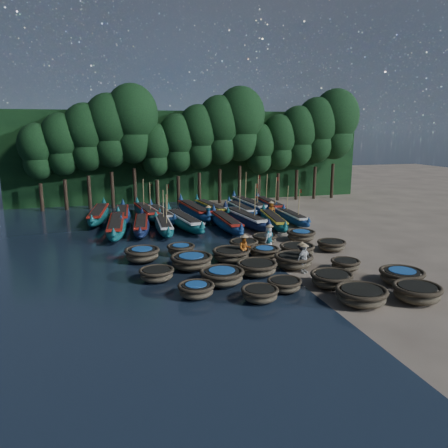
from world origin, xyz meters
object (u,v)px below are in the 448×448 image
object	(u,v)px
coracle_3	(361,295)
long_boat_14	(211,209)
coracle_12	(257,268)
long_boat_10	(122,215)
coracle_9	(402,276)
long_boat_16	(250,205)
coracle_4	(417,292)
coracle_24	(301,235)
coracle_18	(297,250)
long_boat_1	(116,226)
long_boat_3	(164,225)
long_boat_17	(269,205)
coracle_15	(191,261)
coracle_19	(331,245)
long_boat_2	(141,225)
long_boat_4	(184,221)
coracle_5	(196,290)
coracle_8	(332,279)
fisherman_5	(208,215)
long_boat_8	(291,217)
coracle_20	(142,254)
fisherman_3	(302,255)
coracle_13	(294,260)
long_boat_11	(146,212)
long_boat_7	(273,220)
long_boat_9	(99,215)
long_boat_5	(226,222)
coracle_17	(265,252)
coracle_7	(284,284)
coracle_11	(222,276)
coracle_10	(157,274)
fisherman_4	(304,258)
long_boat_6	(245,219)
coracle_23	(265,239)
coracle_6	(260,294)
long_boat_13	(194,210)
coracle_14	(345,264)
coracle_22	(244,245)

from	to	relation	value
coracle_3	long_boat_14	size ratio (longest dim) A/B	0.30
coracle_12	long_boat_10	bearing A→B (deg)	111.37
coracle_9	long_boat_16	world-z (taller)	long_boat_16
coracle_4	coracle_24	world-z (taller)	coracle_4
coracle_18	long_boat_1	size ratio (longest dim) A/B	0.27
long_boat_3	long_boat_17	world-z (taller)	long_boat_17
coracle_15	coracle_19	xyz separation A→B (m)	(9.95, 1.33, -0.09)
coracle_4	long_boat_2	size ratio (longest dim) A/B	0.30
coracle_19	long_boat_4	distance (m)	12.69
coracle_5	coracle_8	bearing A→B (deg)	-3.96
coracle_3	long_boat_17	world-z (taller)	long_boat_17
coracle_18	fisherman_5	distance (m)	11.43
long_boat_8	long_boat_16	bearing A→B (deg)	107.13
coracle_4	coracle_9	xyz separation A→B (m)	(0.89, 2.29, -0.03)
coracle_20	fisherman_3	size ratio (longest dim) A/B	1.28
coracle_13	long_boat_11	size ratio (longest dim) A/B	0.29
long_boat_7	long_boat_9	bearing A→B (deg)	164.19
coracle_9	long_boat_5	size ratio (longest dim) A/B	0.35
coracle_12	fisherman_5	world-z (taller)	fisherman_5
coracle_5	coracle_17	size ratio (longest dim) A/B	0.85
coracle_13	coracle_7	bearing A→B (deg)	-121.10
coracle_3	coracle_11	xyz separation A→B (m)	(-5.64, 4.38, 0.01)
coracle_10	long_boat_1	size ratio (longest dim) A/B	0.24
coracle_13	coracle_24	bearing A→B (deg)	60.96
coracle_12	long_boat_16	bearing A→B (deg)	72.51
coracle_11	fisherman_4	distance (m)	5.09
long_boat_10	long_boat_4	bearing A→B (deg)	-37.51
long_boat_6	long_boat_9	size ratio (longest dim) A/B	1.01
coracle_23	long_boat_17	xyz separation A→B (m)	(5.03, 12.05, 0.17)
coracle_17	long_boat_4	bearing A→B (deg)	109.24
coracle_12	long_boat_4	distance (m)	12.99
coracle_18	long_boat_5	distance (m)	9.04
coracle_20	coracle_3	bearing A→B (deg)	-45.67
coracle_3	coracle_6	bearing A→B (deg)	159.87
long_boat_17	coracle_6	bearing A→B (deg)	-110.37
long_boat_7	long_boat_13	size ratio (longest dim) A/B	0.87
coracle_18	fisherman_5	world-z (taller)	fisherman_5
long_boat_8	long_boat_11	xyz separation A→B (m)	(-12.16, 5.49, 0.05)
fisherman_5	coracle_24	bearing A→B (deg)	-158.95
long_boat_14	coracle_13	bearing A→B (deg)	-96.26
long_boat_3	long_boat_11	size ratio (longest dim) A/B	0.94
coracle_9	long_boat_1	xyz separation A→B (m)	(-14.34, 15.81, 0.14)
coracle_11	coracle_18	xyz separation A→B (m)	(6.09, 3.76, -0.03)
long_boat_13	long_boat_14	world-z (taller)	long_boat_13
coracle_23	coracle_4	bearing A→B (deg)	-74.80
long_boat_7	long_boat_8	bearing A→B (deg)	35.86
coracle_14	long_boat_6	size ratio (longest dim) A/B	0.20
coracle_5	coracle_22	distance (m)	8.64
coracle_3	long_boat_5	distance (m)	16.97
long_boat_3	long_boat_9	world-z (taller)	long_boat_3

